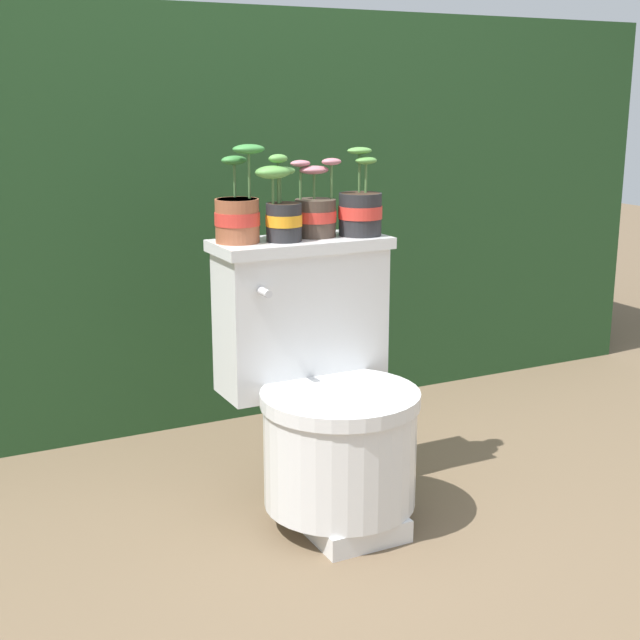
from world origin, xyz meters
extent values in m
plane|color=brown|center=(0.00, 0.00, 0.00)|extent=(12.00, 12.00, 0.00)
cube|color=#234723|center=(0.00, 1.43, 0.68)|extent=(3.67, 1.08, 1.36)
cube|color=silver|center=(0.07, 0.05, 0.03)|extent=(0.23, 0.36, 0.06)
cylinder|color=silver|center=(0.07, 0.05, 0.19)|extent=(0.39, 0.39, 0.27)
cylinder|color=silver|center=(0.07, 0.05, 0.34)|extent=(0.41, 0.41, 0.04)
cube|color=silver|center=(0.07, 0.27, 0.50)|extent=(0.45, 0.18, 0.38)
cube|color=silver|center=(0.07, 0.27, 0.70)|extent=(0.47, 0.20, 0.03)
cylinder|color=silver|center=(-0.09, 0.16, 0.61)|extent=(0.02, 0.05, 0.02)
cylinder|color=#9E5638|center=(-0.10, 0.29, 0.77)|extent=(0.11, 0.11, 0.11)
cylinder|color=red|center=(-0.10, 0.29, 0.78)|extent=(0.12, 0.12, 0.03)
cylinder|color=#332319|center=(-0.10, 0.29, 0.82)|extent=(0.10, 0.10, 0.01)
cylinder|color=#4C753D|center=(-0.07, 0.29, 0.89)|extent=(0.01, 0.01, 0.12)
ellipsoid|color=#387F38|center=(-0.07, 0.29, 0.95)|extent=(0.08, 0.06, 0.02)
cylinder|color=#4C753D|center=(-0.09, 0.33, 0.87)|extent=(0.01, 0.01, 0.09)
ellipsoid|color=#387F38|center=(-0.09, 0.33, 0.92)|extent=(0.07, 0.05, 0.02)
cylinder|color=#262628|center=(0.01, 0.26, 0.77)|extent=(0.09, 0.09, 0.10)
cylinder|color=orange|center=(0.01, 0.26, 0.77)|extent=(0.10, 0.10, 0.03)
cylinder|color=#332319|center=(0.01, 0.26, 0.81)|extent=(0.09, 0.09, 0.01)
cylinder|color=#4C753D|center=(-0.02, 0.25, 0.85)|extent=(0.01, 0.01, 0.07)
ellipsoid|color=#569342|center=(-0.02, 0.25, 0.90)|extent=(0.09, 0.07, 0.03)
cylinder|color=#4C753D|center=(0.01, 0.27, 0.85)|extent=(0.01, 0.01, 0.07)
ellipsoid|color=#569342|center=(0.01, 0.27, 0.90)|extent=(0.08, 0.06, 0.02)
cylinder|color=#4C753D|center=(0.00, 0.26, 0.87)|extent=(0.01, 0.01, 0.11)
ellipsoid|color=#569342|center=(0.00, 0.26, 0.93)|extent=(0.05, 0.04, 0.02)
cylinder|color=#47382D|center=(0.12, 0.29, 0.77)|extent=(0.11, 0.11, 0.10)
cylinder|color=red|center=(0.12, 0.29, 0.77)|extent=(0.11, 0.11, 0.03)
cylinder|color=#332319|center=(0.12, 0.29, 0.81)|extent=(0.10, 0.10, 0.01)
cylinder|color=#4C753D|center=(0.12, 0.30, 0.85)|extent=(0.01, 0.01, 0.07)
ellipsoid|color=#B26B75|center=(0.12, 0.30, 0.89)|extent=(0.08, 0.06, 0.02)
cylinder|color=#4C753D|center=(0.09, 0.31, 0.86)|extent=(0.01, 0.01, 0.09)
ellipsoid|color=#B26B75|center=(0.09, 0.31, 0.91)|extent=(0.06, 0.04, 0.02)
cylinder|color=#4C753D|center=(0.16, 0.28, 0.86)|extent=(0.01, 0.01, 0.09)
ellipsoid|color=#B26B75|center=(0.16, 0.28, 0.92)|extent=(0.06, 0.04, 0.02)
cylinder|color=#262628|center=(0.24, 0.25, 0.77)|extent=(0.12, 0.12, 0.11)
cylinder|color=red|center=(0.24, 0.25, 0.78)|extent=(0.12, 0.12, 0.03)
cylinder|color=#332319|center=(0.24, 0.25, 0.83)|extent=(0.11, 0.11, 0.01)
cylinder|color=#4C753D|center=(0.25, 0.25, 0.87)|extent=(0.01, 0.01, 0.08)
ellipsoid|color=#569342|center=(0.25, 0.25, 0.92)|extent=(0.06, 0.04, 0.02)
cylinder|color=#4C753D|center=(0.24, 0.27, 0.88)|extent=(0.01, 0.01, 0.10)
ellipsoid|color=#569342|center=(0.24, 0.27, 0.94)|extent=(0.07, 0.05, 0.02)
camera|label=1|loc=(-0.94, -1.83, 1.09)|focal=50.00mm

